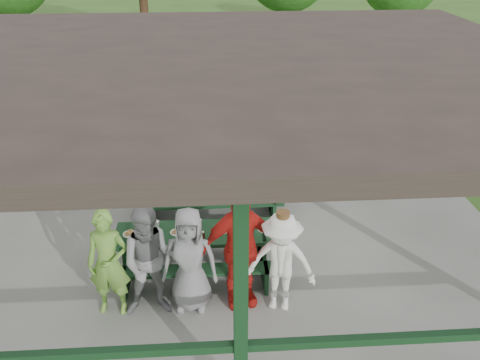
{
  "coord_description": "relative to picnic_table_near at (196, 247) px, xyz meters",
  "views": [
    {
      "loc": [
        -0.29,
        -7.97,
        5.2
      ],
      "look_at": [
        0.23,
        -0.3,
        1.28
      ],
      "focal_mm": 38.0,
      "sensor_mm": 36.0,
      "label": 1
    }
  ],
  "objects": [
    {
      "name": "picnic_table_far",
      "position": [
        0.29,
        2.0,
        0.0
      ],
      "size": [
        2.67,
        1.39,
        0.75
      ],
      "color": "black",
      "rests_on": "concrete_slab"
    },
    {
      "name": "picnic_table_near",
      "position": [
        0.0,
        0.0,
        0.0
      ],
      "size": [
        2.5,
        1.39,
        0.75
      ],
      "color": "black",
      "rests_on": "concrete_slab"
    },
    {
      "name": "pickup_truck",
      "position": [
        1.81,
        9.31,
        0.21
      ],
      "size": [
        6.13,
        4.25,
        1.56
      ],
      "primitive_type": "imported",
      "rotation": [
        0.0,
        0.0,
        1.9
      ],
      "color": "silver",
      "rests_on": "ground"
    },
    {
      "name": "contestant_green",
      "position": [
        -1.19,
        -0.85,
        0.36
      ],
      "size": [
        0.64,
        0.45,
        1.66
      ],
      "primitive_type": "imported",
      "rotation": [
        0.0,
        0.0,
        -0.1
      ],
      "color": "#6A9F39",
      "rests_on": "concrete_slab"
    },
    {
      "name": "concrete_slab",
      "position": [
        0.55,
        1.2,
        -0.52
      ],
      "size": [
        10.0,
        8.0,
        0.1
      ],
      "primitive_type": "cube",
      "color": "slate",
      "rests_on": "ground"
    },
    {
      "name": "ground",
      "position": [
        0.55,
        1.2,
        -0.57
      ],
      "size": [
        90.0,
        90.0,
        0.0
      ],
      "primitive_type": "plane",
      "color": "#30531A",
      "rests_on": "ground"
    },
    {
      "name": "contestant_grey_mid",
      "position": [
        -0.06,
        -0.83,
        0.34
      ],
      "size": [
        0.84,
        0.59,
        1.63
      ],
      "primitive_type": "imported",
      "rotation": [
        0.0,
        0.0,
        -0.09
      ],
      "color": "gray",
      "rests_on": "concrete_slab"
    },
    {
      "name": "spectator_blue",
      "position": [
        -1.19,
        3.52,
        0.36
      ],
      "size": [
        0.71,
        0.6,
        1.66
      ],
      "primitive_type": "imported",
      "rotation": [
        0.0,
        0.0,
        2.75
      ],
      "color": "#3C509E",
      "rests_on": "concrete_slab"
    },
    {
      "name": "farm_trailer",
      "position": [
        -3.21,
        8.15,
        0.02
      ],
      "size": [
        3.4,
        2.17,
        1.19
      ],
      "rotation": [
        0.0,
        0.0,
        0.35
      ],
      "color": "navy",
      "rests_on": "ground"
    },
    {
      "name": "contestant_grey_left",
      "position": [
        -0.59,
        -0.92,
        0.4
      ],
      "size": [
        0.87,
        0.7,
        1.74
      ],
      "primitive_type": "imported",
      "rotation": [
        0.0,
        0.0,
        0.04
      ],
      "color": "gray",
      "rests_on": "concrete_slab"
    },
    {
      "name": "contestant_red",
      "position": [
        0.65,
        -0.78,
        0.48
      ],
      "size": [
        1.18,
        0.65,
        1.9
      ],
      "primitive_type": "imported",
      "rotation": [
        0.0,
        0.0,
        0.18
      ],
      "color": "red",
      "rests_on": "concrete_slab"
    },
    {
      "name": "contestant_white_fedora",
      "position": [
        1.23,
        -0.94,
        0.31
      ],
      "size": [
        1.13,
        0.83,
        1.62
      ],
      "rotation": [
        0.0,
        0.0,
        -0.27
      ],
      "color": "white",
      "rests_on": "concrete_slab"
    },
    {
      "name": "table_setting",
      "position": [
        -0.03,
        0.01,
        0.31
      ],
      "size": [
        2.51,
        0.45,
        0.1
      ],
      "color": "white",
      "rests_on": "picnic_table_near"
    },
    {
      "name": "spectator_grey",
      "position": [
        1.98,
        2.75,
        0.33
      ],
      "size": [
        0.83,
        0.67,
        1.6
      ],
      "primitive_type": "imported",
      "rotation": [
        0.0,
        0.0,
        3.24
      ],
      "color": "gray",
      "rests_on": "concrete_slab"
    },
    {
      "name": "spectator_lblue",
      "position": [
        0.14,
        2.81,
        0.31
      ],
      "size": [
        1.49,
        0.58,
        1.57
      ],
      "primitive_type": "imported",
      "rotation": [
        0.0,
        0.0,
        3.06
      ],
      "color": "#97D0E9",
      "rests_on": "concrete_slab"
    },
    {
      "name": "pavilion_structure",
      "position": [
        0.55,
        1.2,
        2.6
      ],
      "size": [
        10.6,
        8.6,
        3.24
      ],
      "color": "black",
      "rests_on": "concrete_slab"
    }
  ]
}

